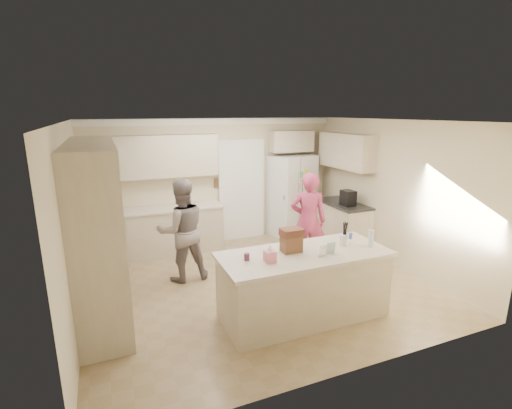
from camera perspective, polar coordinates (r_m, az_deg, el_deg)
name	(u,v)px	position (r m, az deg, el deg)	size (l,w,h in m)	color
floor	(258,285)	(6.17, 0.38, -12.26)	(5.20, 4.60, 0.02)	#967E5A
ceiling	(259,120)	(5.53, 0.43, 12.86)	(5.20, 4.60, 0.02)	white
wall_back	(216,181)	(7.84, -6.14, 3.55)	(5.20, 0.02, 2.60)	beige
wall_front	(349,262)	(3.79, 14.16, -8.57)	(5.20, 0.02, 2.60)	beige
wall_left	(71,227)	(5.32, -26.57, -3.06)	(0.02, 4.60, 2.60)	beige
wall_right	(392,193)	(7.11, 20.21, 1.64)	(0.02, 4.60, 2.60)	beige
crown_back	(215,122)	(7.66, -6.28, 12.56)	(5.20, 0.08, 0.12)	white
pantry_bank	(98,229)	(5.52, -23.10, -3.43)	(0.60, 2.60, 2.35)	beige
back_base_cab	(166,231)	(7.52, -13.74, -4.01)	(2.20, 0.60, 0.88)	beige
back_countertop	(164,209)	(7.39, -13.94, -0.64)	(2.24, 0.63, 0.04)	beige
back_upper_cab	(160,156)	(7.33, -14.57, 7.18)	(2.20, 0.35, 0.80)	beige
doorway_opening	(241,191)	(8.03, -2.26, 2.05)	(0.90, 0.06, 2.10)	black
doorway_casing	(242,192)	(8.00, -2.18, 2.00)	(1.02, 0.03, 2.22)	white
wall_frame_upper	(217,170)	(7.77, -5.96, 5.32)	(0.15, 0.02, 0.20)	brown
wall_frame_lower	(218,183)	(7.81, -5.91, 3.36)	(0.15, 0.02, 0.20)	brown
refrigerator	(292,196)	(8.32, 5.54, 1.36)	(0.90, 0.70, 1.80)	white
fridge_seam	(300,199)	(8.01, 6.72, 0.84)	(0.01, 0.02, 1.78)	gray
fridge_dispenser	(291,189)	(7.85, 5.40, 2.46)	(0.22, 0.03, 0.35)	black
fridge_handle_l	(298,193)	(7.94, 6.48, 1.84)	(0.02, 0.02, 0.85)	silver
fridge_handle_r	(302,192)	(7.99, 7.11, 1.89)	(0.02, 0.02, 0.85)	silver
over_fridge_cab	(291,141)	(8.18, 5.41, 9.66)	(0.95, 0.35, 0.45)	beige
right_base_cab	(342,225)	(7.88, 13.13, -3.14)	(0.60, 1.20, 0.88)	beige
right_countertop	(343,204)	(7.75, 13.26, 0.10)	(0.63, 1.24, 0.04)	#2D2B28
right_upper_cab	(346,151)	(7.81, 13.67, 8.01)	(0.35, 1.50, 0.70)	beige
coffee_maker	(348,198)	(7.53, 13.96, 0.98)	(0.22, 0.28, 0.30)	black
island_base	(304,286)	(5.17, 7.32, -12.35)	(2.20, 0.90, 0.88)	beige
island_top	(305,254)	(4.98, 7.49, -7.61)	(2.28, 0.96, 0.05)	beige
utensil_crock	(344,240)	(5.32, 13.38, -5.29)	(0.13, 0.13, 0.15)	white
tissue_box	(270,256)	(4.63, 2.16, -7.97)	(0.13, 0.13, 0.14)	pink
tissue_plume	(270,248)	(4.59, 2.17, -6.70)	(0.08, 0.08, 0.08)	white
dollhouse_body	(291,244)	(4.95, 5.44, -6.04)	(0.26, 0.18, 0.22)	brown
dollhouse_roof	(292,232)	(4.89, 5.49, -4.28)	(0.28, 0.20, 0.10)	#592D1E
jam_jar	(247,257)	(4.67, -1.43, -8.06)	(0.07, 0.07, 0.09)	#59263F
greeting_card_a	(323,250)	(4.86, 10.25, -6.97)	(0.12, 0.01, 0.16)	white
greeting_card_b	(331,248)	(4.97, 11.41, -6.51)	(0.12, 0.01, 0.16)	silver
water_bottle	(371,238)	(5.33, 17.29, -5.00)	(0.07, 0.07, 0.24)	silver
shaker_salt	(347,236)	(5.56, 13.78, -4.80)	(0.05, 0.05, 0.09)	#4760A2
shaker_pepper	(351,236)	(5.60, 14.36, -4.70)	(0.05, 0.05, 0.09)	#4760A2
teen_boy	(182,230)	(6.16, -11.33, -3.94)	(0.83, 0.65, 1.70)	gray
teen_girl	(308,221)	(6.56, 8.02, -2.54)	(0.63, 0.41, 1.73)	#B23E6C
fridge_magnets	(300,199)	(8.01, 6.74, 0.82)	(0.76, 0.02, 1.44)	tan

